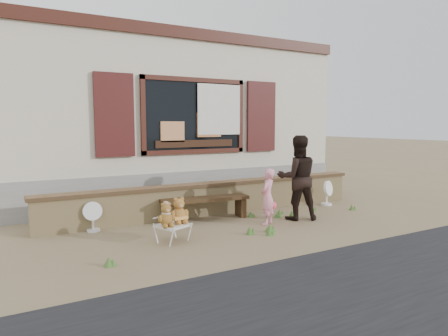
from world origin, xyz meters
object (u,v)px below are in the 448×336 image
teddy_bear_left (166,214)px  bench (205,203)px  child (268,197)px  teddy_bear_right (179,210)px  folding_chair (173,226)px  adult (297,178)px

teddy_bear_left → bench: bearing=20.5°
teddy_bear_left → child: bearing=-14.8°
bench → teddy_bear_left: (-1.23, -1.11, 0.15)m
teddy_bear_right → child: child is taller
folding_chair → teddy_bear_left: teddy_bear_left is taller
teddy_bear_left → teddy_bear_right: (0.26, 0.10, 0.02)m
bench → teddy_bear_right: 1.41m
bench → teddy_bear_right: teddy_bear_right is taller
teddy_bear_right → teddy_bear_left: bearing=180.0°
teddy_bear_left → child: child is taller
teddy_bear_right → child: size_ratio=0.40×
folding_chair → teddy_bear_right: 0.28m
teddy_bear_left → adult: 2.88m
teddy_bear_left → teddy_bear_right: 0.28m
adult → bench: bearing=-4.7°
folding_chair → teddy_bear_right: teddy_bear_right is taller
teddy_bear_right → child: (1.85, 0.15, 0.03)m
adult → teddy_bear_right: bearing=26.6°
teddy_bear_left → teddy_bear_right: teddy_bear_right is taller
child → adult: bearing=149.0°
bench → adult: 1.87m
bench → teddy_bear_left: bearing=-131.6°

